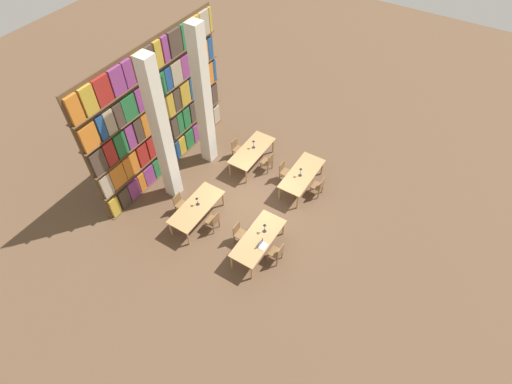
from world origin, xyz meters
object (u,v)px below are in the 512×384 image
at_px(chair_0, 277,253).
at_px(reading_table_2, 197,208).
at_px(pillar_left, 162,134).
at_px(chair_1, 239,233).
at_px(chair_5, 180,203).
at_px(chair_7, 237,148).
at_px(desk_lamp_3, 254,143).
at_px(desk_lamp_1, 301,171).
at_px(pillar_center, 203,99).
at_px(chair_3, 284,171).
at_px(reading_table_0, 258,239).
at_px(desk_lamp_2, 197,200).
at_px(chair_6, 268,162).
at_px(desk_lamp_0, 265,227).
at_px(chair_2, 319,186).
at_px(chair_4, 213,221).
at_px(reading_table_3, 252,151).
at_px(reading_table_1, 302,174).
at_px(laptop, 262,245).

bearing_deg(chair_0, reading_table_2, 89.99).
bearing_deg(pillar_left, chair_1, -99.84).
relative_size(chair_5, chair_7, 1.00).
relative_size(reading_table_2, desk_lamp_3, 5.71).
height_order(desk_lamp_1, chair_5, desk_lamp_1).
xyz_separation_m(pillar_center, chair_7, (0.64, -1.00, -2.51)).
bearing_deg(reading_table_2, chair_3, -26.18).
relative_size(reading_table_0, desk_lamp_1, 5.57).
xyz_separation_m(desk_lamp_2, chair_6, (3.51, -0.89, -0.53)).
height_order(pillar_left, reading_table_2, pillar_left).
bearing_deg(chair_5, chair_7, 178.26).
height_order(desk_lamp_0, reading_table_2, desk_lamp_0).
relative_size(desk_lamp_0, chair_7, 0.46).
distance_m(desk_lamp_2, chair_7, 3.61).
bearing_deg(desk_lamp_0, chair_0, -116.60).
relative_size(chair_1, chair_6, 1.00).
bearing_deg(chair_2, chair_0, -177.62).
xyz_separation_m(pillar_center, chair_4, (-3.02, -2.43, -2.51)).
xyz_separation_m(pillar_left, chair_2, (2.89, -4.92, -2.51)).
relative_size(chair_0, desk_lamp_1, 2.18).
relative_size(pillar_left, reading_table_3, 2.61).
height_order(desk_lamp_1, desk_lamp_2, desk_lamp_1).
bearing_deg(chair_4, desk_lamp_0, -77.98).
bearing_deg(chair_2, pillar_left, 120.44).
distance_m(chair_0, desk_lamp_0, 0.98).
height_order(reading_table_2, chair_7, chair_7).
xyz_separation_m(desk_lamp_2, desk_lamp_3, (3.67, -0.10, 0.01)).
xyz_separation_m(desk_lamp_1, desk_lamp_2, (-3.27, 2.50, -0.02)).
xyz_separation_m(chair_0, chair_7, (3.62, 4.06, 0.00)).
distance_m(pillar_left, chair_0, 5.68).
bearing_deg(desk_lamp_1, pillar_center, 95.43).
distance_m(chair_0, chair_6, 4.41).
distance_m(chair_3, chair_6, 0.85).
relative_size(pillar_left, chair_0, 6.68).
xyz_separation_m(pillar_center, chair_3, (0.52, -3.38, -2.51)).
xyz_separation_m(chair_1, reading_table_2, (0.00, 1.87, 0.20)).
relative_size(chair_2, chair_7, 1.00).
bearing_deg(chair_5, chair_3, 144.94).
relative_size(reading_table_0, reading_table_1, 1.00).
bearing_deg(chair_7, chair_2, 88.25).
bearing_deg(chair_3, reading_table_1, 91.60).
distance_m(pillar_center, desk_lamp_3, 2.75).
relative_size(chair_0, chair_1, 1.00).
bearing_deg(reading_table_2, chair_7, 10.28).
relative_size(reading_table_2, chair_6, 2.56).
relative_size(laptop, chair_6, 0.36).
distance_m(chair_1, chair_6, 3.75).
relative_size(chair_1, desk_lamp_1, 2.18).
relative_size(desk_lamp_0, chair_4, 0.46).
bearing_deg(reading_table_0, chair_5, 91.16).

